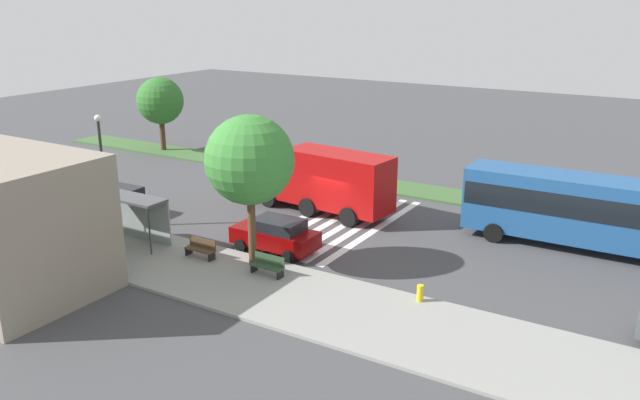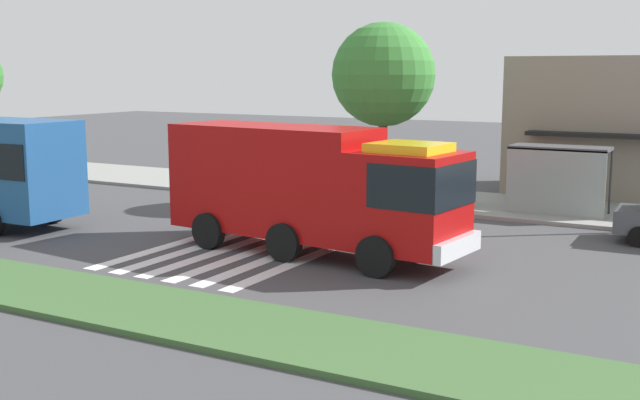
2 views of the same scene
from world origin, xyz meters
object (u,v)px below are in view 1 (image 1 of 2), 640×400
object	(u,v)px
transit_bus	(588,208)
street_lamp	(102,161)
fire_truck	(317,177)
fire_hydrant	(420,293)
median_tree_west	(160,101)
parked_car_mid	(276,234)
sidewalk_tree_west	(250,160)
bench_near_shelter	(201,248)
bench_west_of_shelter	(268,265)
parked_car_east	(117,200)
bus_stop_shelter	(139,209)

from	to	relation	value
transit_bus	street_lamp	world-z (taller)	street_lamp
fire_truck	fire_hydrant	world-z (taller)	fire_truck
median_tree_west	fire_hydrant	size ratio (longest dim) A/B	8.42
parked_car_mid	transit_bus	size ratio (longest dim) A/B	0.36
parked_car_mid	median_tree_west	distance (m)	24.69
street_lamp	sidewalk_tree_west	size ratio (longest dim) A/B	0.86
fire_truck	transit_bus	xyz separation A→B (m)	(-14.66, -1.63, 0.13)
bench_near_shelter	bench_west_of_shelter	bearing A→B (deg)	180.00
parked_car_east	bench_near_shelter	world-z (taller)	parked_car_east
bench_west_of_shelter	parked_car_mid	bearing A→B (deg)	-61.51
transit_bus	bus_stop_shelter	bearing A→B (deg)	-151.36
street_lamp	fire_hydrant	bearing A→B (deg)	-179.69
bench_west_of_shelter	fire_hydrant	size ratio (longest dim) A/B	2.29
bus_stop_shelter	bench_near_shelter	size ratio (longest dim) A/B	2.19
transit_bus	sidewalk_tree_west	world-z (taller)	sidewalk_tree_west
bench_near_shelter	fire_hydrant	distance (m)	10.88
transit_bus	bus_stop_shelter	world-z (taller)	transit_bus
fire_hydrant	sidewalk_tree_west	bearing A→B (deg)	3.51
parked_car_mid	bench_near_shelter	world-z (taller)	parked_car_mid
fire_truck	bench_near_shelter	distance (m)	9.48
median_tree_west	transit_bus	bearing A→B (deg)	171.41
fire_hydrant	bench_near_shelter	bearing A→B (deg)	5.60
bench_near_shelter	fire_hydrant	size ratio (longest dim) A/B	2.29
parked_car_east	bench_near_shelter	distance (m)	9.17
bench_near_shelter	bench_west_of_shelter	distance (m)	3.94
fire_hydrant	transit_bus	bearing A→B (deg)	-114.90
street_lamp	bus_stop_shelter	bearing A→B (deg)	164.55
parked_car_mid	median_tree_west	bearing A→B (deg)	-32.97
parked_car_mid	bench_west_of_shelter	world-z (taller)	parked_car_mid
bus_stop_shelter	transit_bus	bearing A→B (deg)	-150.52
parked_car_east	street_lamp	bearing A→B (deg)	122.24
bus_stop_shelter	street_lamp	bearing A→B (deg)	-15.45
transit_bus	fire_hydrant	size ratio (longest dim) A/B	17.11
street_lamp	transit_bus	bearing A→B (deg)	-156.46
fire_truck	bench_near_shelter	size ratio (longest dim) A/B	5.95
fire_truck	median_tree_west	world-z (taller)	median_tree_west
median_tree_west	parked_car_east	bearing A→B (deg)	125.25
fire_truck	bus_stop_shelter	bearing A→B (deg)	68.92
bench_near_shelter	bus_stop_shelter	bearing A→B (deg)	0.22
parked_car_mid	parked_car_east	world-z (taller)	parked_car_mid
bench_near_shelter	median_tree_west	bearing A→B (deg)	-41.51
parked_car_mid	bus_stop_shelter	distance (m)	7.09
bench_west_of_shelter	street_lamp	xyz separation A→B (m)	(11.48, -0.96, 3.13)
street_lamp	bench_west_of_shelter	bearing A→B (deg)	175.21
transit_bus	sidewalk_tree_west	distance (m)	16.72
fire_truck	street_lamp	size ratio (longest dim) A/B	1.57
parked_car_mid	fire_hydrant	world-z (taller)	parked_car_mid
parked_car_east	bench_west_of_shelter	distance (m)	12.99
bench_near_shelter	street_lamp	bearing A→B (deg)	-7.28
street_lamp	fire_hydrant	world-z (taller)	street_lamp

